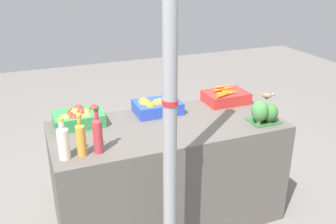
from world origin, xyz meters
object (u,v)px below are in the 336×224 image
carrot_crate (226,97)px  sparrow_bird (267,95)px  juice_bottle_cloudy (63,142)px  juice_bottle_ruby (98,134)px  orange_crate (156,106)px  support_pole (170,121)px  apple_crate (78,117)px  broccoli_pile (264,112)px  juice_bottle_amber (81,138)px

carrot_crate → sparrow_bird: size_ratio=3.23×
juice_bottle_cloudy → juice_bottle_ruby: (0.21, -0.00, 0.01)m
orange_crate → sparrow_bird: size_ratio=3.23×
support_pole → apple_crate: 0.98m
broccoli_pile → juice_bottle_ruby: juice_bottle_ruby is taller
carrot_crate → orange_crate: bearing=-179.7°
support_pole → juice_bottle_ruby: (-0.34, 0.37, -0.19)m
juice_bottle_cloudy → orange_crate: bearing=31.4°
orange_crate → juice_bottle_amber: bearing=-144.7°
apple_crate → sparrow_bird: size_ratio=3.23×
orange_crate → carrot_crate: bearing=0.3°
carrot_crate → sparrow_bird: 0.51m
support_pole → apple_crate: support_pole is taller
carrot_crate → broccoli_pile: broccoli_pile is taller
sparrow_bird → orange_crate: bearing=-174.6°
broccoli_pile → sparrow_bird: sparrow_bird is taller
carrot_crate → juice_bottle_cloudy: juice_bottle_cloudy is taller
juice_bottle_amber → juice_bottle_ruby: juice_bottle_ruby is taller
broccoli_pile → juice_bottle_amber: size_ratio=0.85×
apple_crate → juice_bottle_cloudy: (-0.16, -0.48, 0.06)m
juice_bottle_amber → broccoli_pile: bearing=0.1°
juice_bottle_ruby → broccoli_pile: bearing=0.1°
carrot_crate → juice_bottle_ruby: size_ratio=1.19×
support_pole → juice_bottle_amber: (-0.45, 0.37, -0.20)m
juice_bottle_cloudy → juice_bottle_ruby: 0.21m
apple_crate → broccoli_pile: (1.30, -0.48, 0.02)m
juice_bottle_cloudy → juice_bottle_ruby: bearing=-0.0°
broccoli_pile → orange_crate: bearing=145.4°
support_pole → sparrow_bird: (0.93, 0.38, -0.10)m
orange_crate → juice_bottle_ruby: bearing=-139.9°
sparrow_bird → support_pole: bearing=-118.6°
carrot_crate → broccoli_pile: size_ratio=1.50×
support_pole → juice_bottle_cloudy: size_ratio=8.44×
juice_bottle_amber → juice_bottle_ruby: (0.11, 0.00, 0.01)m
juice_bottle_amber → orange_crate: bearing=35.3°
carrot_crate → juice_bottle_ruby: bearing=-158.3°
orange_crate → juice_bottle_amber: juice_bottle_amber is taller
broccoli_pile → juice_bottle_cloudy: bearing=-179.9°
juice_bottle_ruby → sparrow_bird: size_ratio=2.73×
carrot_crate → apple_crate: bearing=179.9°
juice_bottle_ruby → orange_crate: bearing=40.1°
support_pole → apple_crate: bearing=114.5°
support_pole → juice_bottle_ruby: bearing=132.4°
support_pole → juice_bottle_ruby: 0.54m
juice_bottle_amber → carrot_crate: bearing=20.1°
broccoli_pile → juice_bottle_amber: (-1.36, -0.00, 0.04)m
apple_crate → broccoli_pile: 1.39m
apple_crate → juice_bottle_amber: size_ratio=1.27×
support_pole → carrot_crate: size_ratio=6.36×
juice_bottle_cloudy → sparrow_bird: 1.49m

